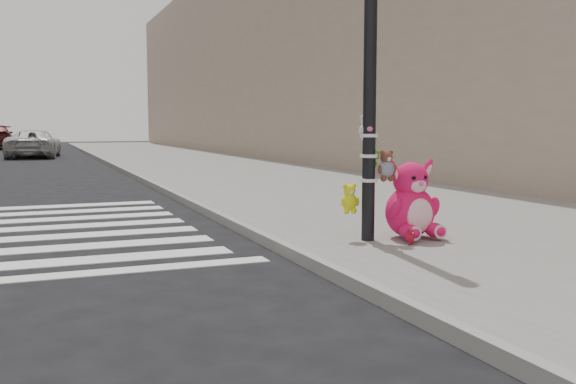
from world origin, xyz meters
name	(u,v)px	position (x,y,z in m)	size (l,w,h in m)	color
ground	(198,312)	(0.00, 0.00, 0.00)	(120.00, 120.00, 0.00)	black
sidewalk_near	(295,184)	(5.00, 10.00, 0.07)	(7.00, 80.00, 0.14)	slate
curb_edge	(161,189)	(1.55, 10.00, 0.07)	(0.12, 80.00, 0.15)	gray
bld_near	(325,44)	(10.50, 20.00, 5.00)	(5.00, 60.00, 10.00)	tan
signal_pole	(370,106)	(2.61, 1.82, 1.81)	(0.68, 0.49, 4.00)	black
pink_bunny	(411,205)	(3.20, 1.76, 0.56)	(0.72, 0.74, 1.02)	#F2145C
red_teddy	(410,236)	(2.92, 1.34, 0.24)	(0.14, 0.10, 0.20)	red
car_white_near	(34,144)	(-1.16, 28.58, 0.67)	(2.23, 4.84, 1.34)	silver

